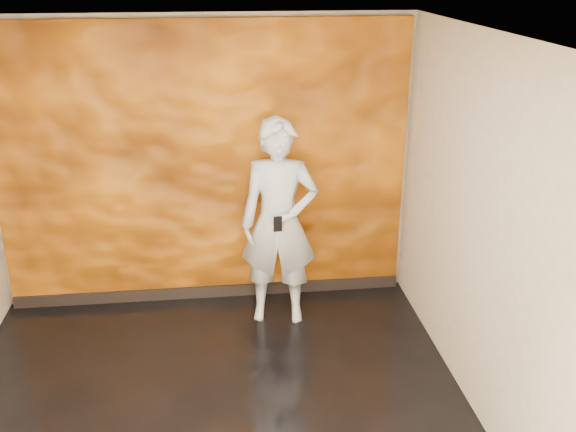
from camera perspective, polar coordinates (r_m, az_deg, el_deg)
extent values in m
cube|color=black|center=(5.11, -6.68, -17.64)|extent=(4.00, 4.00, 0.01)
cube|color=tan|center=(6.23, -7.43, 4.58)|extent=(4.00, 0.02, 2.80)
cube|color=tan|center=(4.75, 17.39, -1.91)|extent=(0.02, 4.00, 2.80)
cube|color=white|center=(3.97, -8.51, 15.34)|extent=(4.00, 4.00, 0.01)
cube|color=orange|center=(6.19, -7.42, 4.29)|extent=(3.90, 0.06, 2.75)
cube|color=black|center=(6.68, -6.87, -6.67)|extent=(3.90, 0.04, 0.12)
imported|color=#A0A6B0|center=(5.89, -0.79, -0.63)|extent=(0.77, 0.56, 1.96)
cube|color=black|center=(5.62, -0.92, -0.72)|extent=(0.08, 0.02, 0.14)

